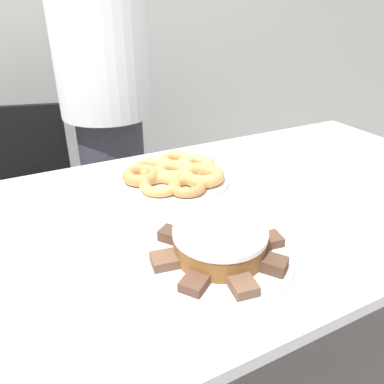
% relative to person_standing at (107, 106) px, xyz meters
% --- Properties ---
extents(table, '(1.98, 0.90, 0.77)m').
position_rel_person_standing_xyz_m(table, '(-0.04, -0.87, -0.16)').
color(table, silver).
rests_on(table, ground_plane).
extents(person_standing, '(0.40, 0.40, 1.63)m').
position_rel_person_standing_xyz_m(person_standing, '(0.00, 0.00, 0.00)').
color(person_standing, '#383842').
rests_on(person_standing, ground_plane).
extents(office_chair_left, '(0.54, 0.54, 0.86)m').
position_rel_person_standing_xyz_m(office_chair_left, '(-0.41, 0.02, -0.45)').
color(office_chair_left, black).
rests_on(office_chair_left, ground_plane).
extents(plate_cake, '(0.33, 0.33, 0.01)m').
position_rel_person_standing_xyz_m(plate_cake, '(-0.06, -1.07, -0.08)').
color(plate_cake, white).
rests_on(plate_cake, table).
extents(plate_donuts, '(0.35, 0.35, 0.01)m').
position_rel_person_standing_xyz_m(plate_donuts, '(0.01, -0.67, -0.08)').
color(plate_donuts, white).
rests_on(plate_donuts, table).
extents(frosted_cake, '(0.20, 0.20, 0.06)m').
position_rel_person_standing_xyz_m(frosted_cake, '(-0.06, -1.07, -0.04)').
color(frosted_cake, brown).
rests_on(frosted_cake, plate_cake).
extents(lamington_0, '(0.06, 0.06, 0.02)m').
position_rel_person_standing_xyz_m(lamington_0, '(0.04, -1.00, -0.06)').
color(lamington_0, '#513828').
rests_on(lamington_0, plate_cake).
extents(lamington_1, '(0.05, 0.06, 0.03)m').
position_rel_person_standing_xyz_m(lamington_1, '(-0.04, -0.95, -0.06)').
color(lamington_1, '#513828').
rests_on(lamington_1, plate_cake).
extents(lamington_2, '(0.06, 0.07, 0.03)m').
position_rel_person_standing_xyz_m(lamington_2, '(-0.13, -0.97, -0.06)').
color(lamington_2, '#513828').
rests_on(lamington_2, plate_cake).
extents(lamington_3, '(0.07, 0.06, 0.02)m').
position_rel_person_standing_xyz_m(lamington_3, '(-0.18, -1.05, -0.06)').
color(lamington_3, brown).
rests_on(lamington_3, plate_cake).
extents(lamington_4, '(0.07, 0.07, 0.02)m').
position_rel_person_standing_xyz_m(lamington_4, '(-0.16, -1.14, -0.06)').
color(lamington_4, brown).
rests_on(lamington_4, plate_cake).
extents(lamington_5, '(0.06, 0.06, 0.02)m').
position_rel_person_standing_xyz_m(lamington_5, '(-0.08, -1.19, -0.06)').
color(lamington_5, brown).
rests_on(lamington_5, plate_cake).
extents(lamington_6, '(0.07, 0.07, 0.03)m').
position_rel_person_standing_xyz_m(lamington_6, '(0.01, -1.17, -0.06)').
color(lamington_6, '#513828').
rests_on(lamington_6, plate_cake).
extents(lamington_7, '(0.06, 0.06, 0.02)m').
position_rel_person_standing_xyz_m(lamington_7, '(0.06, -1.09, -0.06)').
color(lamington_7, brown).
rests_on(lamington_7, plate_cake).
extents(donut_0, '(0.12, 0.12, 0.04)m').
position_rel_person_standing_xyz_m(donut_0, '(0.01, -0.67, -0.06)').
color(donut_0, tan).
rests_on(donut_0, plate_donuts).
extents(donut_1, '(0.13, 0.13, 0.04)m').
position_rel_person_standing_xyz_m(donut_1, '(0.08, -0.73, -0.06)').
color(donut_1, tan).
rests_on(donut_1, plate_donuts).
extents(donut_2, '(0.12, 0.12, 0.04)m').
position_rel_person_standing_xyz_m(donut_2, '(0.11, -0.64, -0.06)').
color(donut_2, '#E5AD66').
rests_on(donut_2, plate_donuts).
extents(donut_3, '(0.12, 0.12, 0.04)m').
position_rel_person_standing_xyz_m(donut_3, '(0.06, -0.59, -0.06)').
color(donut_3, tan).
rests_on(donut_3, plate_donuts).
extents(donut_4, '(0.12, 0.12, 0.03)m').
position_rel_person_standing_xyz_m(donut_4, '(-0.03, -0.59, -0.06)').
color(donut_4, '#E5AD66').
rests_on(donut_4, plate_donuts).
extents(donut_5, '(0.12, 0.12, 0.04)m').
position_rel_person_standing_xyz_m(donut_5, '(-0.08, -0.65, -0.06)').
color(donut_5, '#C68447').
rests_on(donut_5, plate_donuts).
extents(donut_6, '(0.12, 0.12, 0.03)m').
position_rel_person_standing_xyz_m(donut_6, '(-0.06, -0.73, -0.06)').
color(donut_6, tan).
rests_on(donut_6, plate_donuts).
extents(donut_7, '(0.11, 0.11, 0.03)m').
position_rel_person_standing_xyz_m(donut_7, '(0.01, -0.77, -0.06)').
color(donut_7, '#C68447').
rests_on(donut_7, plate_donuts).
extents(napkin, '(0.14, 0.11, 0.01)m').
position_rel_person_standing_xyz_m(napkin, '(0.58, -0.83, -0.08)').
color(napkin, white).
rests_on(napkin, table).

